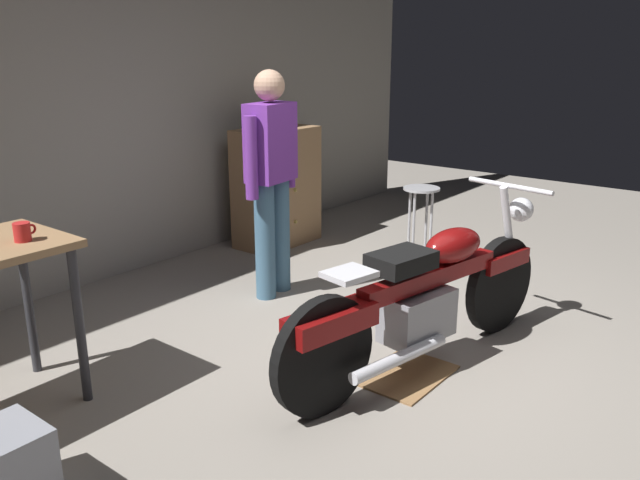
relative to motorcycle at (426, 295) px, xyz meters
The scene contains 8 objects.
ground_plane 0.46m from the motorcycle, 141.44° to the left, with size 12.00×12.00×0.00m, color gray.
back_wall 3.05m from the motorcycle, 91.18° to the left, with size 8.00×0.12×3.10m, color gray.
motorcycle is the anchor object (origin of this frame).
person_standing 1.60m from the motorcycle, 77.93° to the left, with size 0.57×0.27×1.67m.
shop_stool 2.07m from the motorcycle, 30.80° to the left, with size 0.32×0.32×0.64m.
wooden_dresser 2.69m from the motorcycle, 60.69° to the left, with size 0.80×0.47×1.10m.
drip_tray 0.48m from the motorcycle, behind, with size 0.56×0.40×0.01m, color olive.
mug_red_diner 2.18m from the motorcycle, 139.79° to the left, with size 0.11×0.08×0.09m.
Camera 1 is at (-3.07, -1.74, 1.83)m, focal length 36.50 mm.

